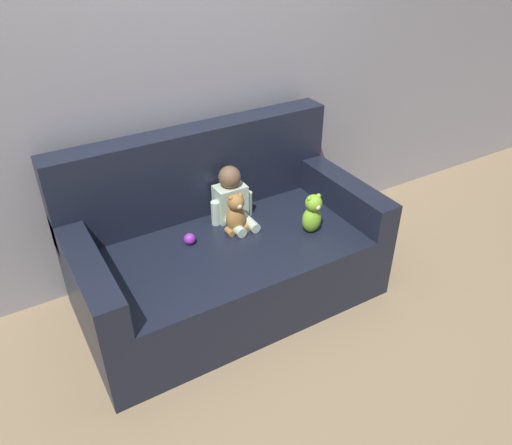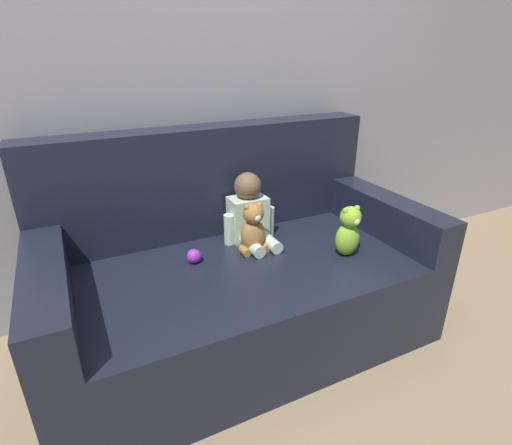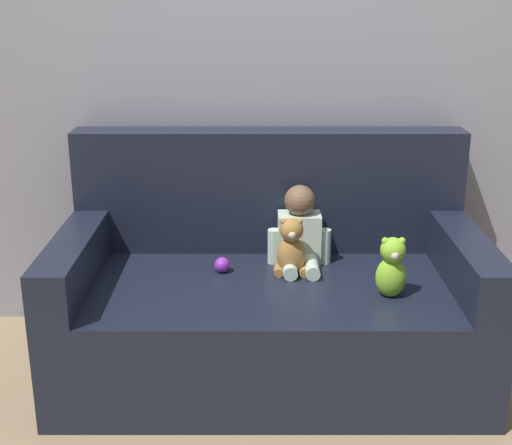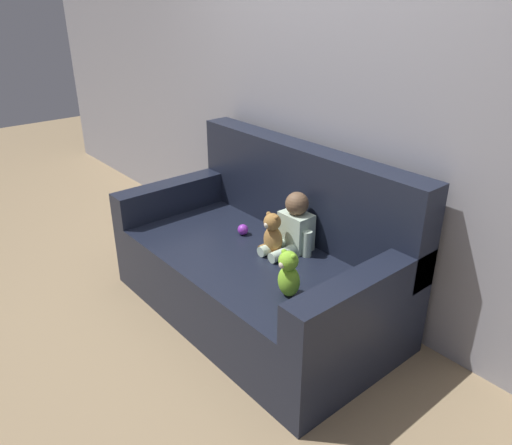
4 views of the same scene
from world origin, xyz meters
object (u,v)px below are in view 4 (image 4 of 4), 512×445
(person_baby, at_px, (294,227))
(plush_toy_side, at_px, (289,274))
(couch, at_px, (263,262))
(teddy_bear_brown, at_px, (272,235))
(toy_ball, at_px, (243,230))

(person_baby, height_order, plush_toy_side, person_baby)
(couch, xyz_separation_m, teddy_bear_brown, (0.09, -0.01, 0.23))
(couch, bearing_deg, person_baby, 41.87)
(person_baby, distance_m, toy_ball, 0.38)
(person_baby, bearing_deg, plush_toy_side, -46.61)
(couch, relative_size, toy_ball, 26.31)
(plush_toy_side, bearing_deg, couch, 153.01)
(person_baby, distance_m, plush_toy_side, 0.51)
(couch, distance_m, person_baby, 0.32)
(plush_toy_side, bearing_deg, toy_ball, 159.61)
(plush_toy_side, bearing_deg, person_baby, 133.39)
(person_baby, xyz_separation_m, toy_ball, (-0.35, -0.11, -0.11))
(person_baby, bearing_deg, teddy_bear_brown, -108.17)
(plush_toy_side, xyz_separation_m, toy_ball, (-0.70, 0.26, -0.09))
(plush_toy_side, bearing_deg, teddy_bear_brown, 148.51)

